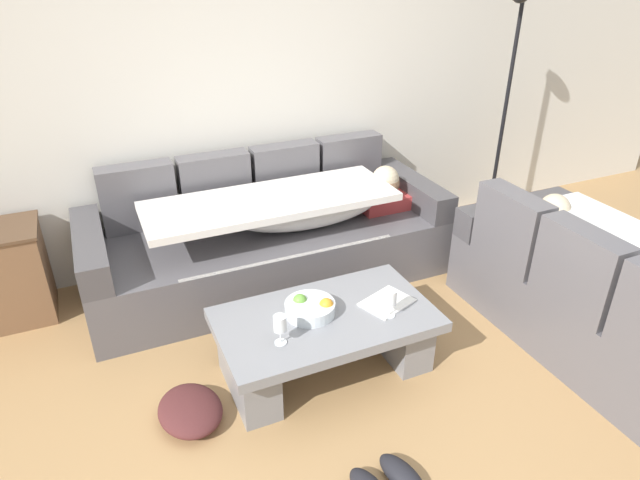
% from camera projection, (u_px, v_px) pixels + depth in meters
% --- Properties ---
extents(ground_plane, '(14.00, 14.00, 0.00)m').
position_uv_depth(ground_plane, '(365.00, 437.00, 2.74)').
color(ground_plane, '#A77E4E').
extents(back_wall, '(9.00, 0.10, 2.70)m').
position_uv_depth(back_wall, '(228.00, 80.00, 3.84)').
color(back_wall, silver).
rests_on(back_wall, ground_plane).
extents(couch_along_wall, '(2.52, 0.92, 0.88)m').
position_uv_depth(couch_along_wall, '(274.00, 237.00, 3.94)').
color(couch_along_wall, '#575458').
rests_on(couch_along_wall, ground_plane).
extents(couch_near_window, '(0.92, 1.95, 0.88)m').
position_uv_depth(couch_near_window, '(611.00, 301.00, 3.21)').
color(couch_near_window, '#575458').
rests_on(couch_near_window, ground_plane).
extents(coffee_table, '(1.20, 0.68, 0.38)m').
position_uv_depth(coffee_table, '(326.00, 336.00, 3.08)').
color(coffee_table, gray).
rests_on(coffee_table, ground_plane).
extents(fruit_bowl, '(0.28, 0.28, 0.10)m').
position_uv_depth(fruit_bowl, '(310.00, 308.00, 3.01)').
color(fruit_bowl, silver).
rests_on(fruit_bowl, coffee_table).
extents(wine_glass_near_left, '(0.07, 0.07, 0.17)m').
position_uv_depth(wine_glass_near_left, '(280.00, 325.00, 2.75)').
color(wine_glass_near_left, silver).
rests_on(wine_glass_near_left, coffee_table).
extents(wine_glass_near_right, '(0.07, 0.07, 0.17)m').
position_uv_depth(wine_glass_near_right, '(390.00, 298.00, 2.95)').
color(wine_glass_near_right, silver).
rests_on(wine_glass_near_right, coffee_table).
extents(open_magazine, '(0.33, 0.29, 0.01)m').
position_uv_depth(open_magazine, '(387.00, 302.00, 3.11)').
color(open_magazine, white).
rests_on(open_magazine, coffee_table).
extents(floor_lamp, '(0.33, 0.31, 1.95)m').
position_uv_depth(floor_lamp, '(506.00, 96.00, 4.39)').
color(floor_lamp, black).
rests_on(floor_lamp, ground_plane).
extents(crumpled_garment, '(0.37, 0.44, 0.12)m').
position_uv_depth(crumpled_garment, '(190.00, 410.00, 2.82)').
color(crumpled_garment, '#4C2323').
rests_on(crumpled_garment, ground_plane).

